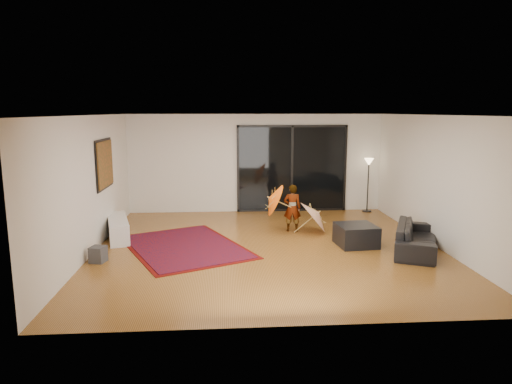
{
  "coord_description": "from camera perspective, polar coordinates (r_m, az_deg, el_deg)",
  "views": [
    {
      "loc": [
        -0.89,
        -9.02,
        2.78
      ],
      "look_at": [
        -0.22,
        0.39,
        1.1
      ],
      "focal_mm": 32.0,
      "sensor_mm": 36.0,
      "label": 1
    }
  ],
  "objects": [
    {
      "name": "wall_back",
      "position": [
        12.64,
        0.0,
        3.6
      ],
      "size": [
        7.0,
        0.0,
        7.0
      ],
      "primitive_type": "plane",
      "rotation": [
        1.57,
        0.0,
        0.0
      ],
      "color": "silver",
      "rests_on": "floor"
    },
    {
      "name": "floor",
      "position": [
        9.49,
        1.51,
        -6.95
      ],
      "size": [
        7.0,
        7.0,
        0.0
      ],
      "primitive_type": "plane",
      "color": "#9C642A",
      "rests_on": "ground"
    },
    {
      "name": "painting",
      "position": [
        10.41,
        -18.38,
        3.35
      ],
      "size": [
        0.04,
        1.28,
        1.08
      ],
      "color": "black",
      "rests_on": "wall_left"
    },
    {
      "name": "sliding_door",
      "position": [
        12.73,
        4.51,
        2.94
      ],
      "size": [
        3.06,
        0.07,
        2.4
      ],
      "color": "black",
      "rests_on": "wall_back"
    },
    {
      "name": "child",
      "position": [
        10.65,
        4.55,
        -2.0
      ],
      "size": [
        0.43,
        0.31,
        1.11
      ],
      "primitive_type": "imported",
      "rotation": [
        0.0,
        0.0,
        3.04
      ],
      "color": "#999999",
      "rests_on": "floor"
    },
    {
      "name": "wall_left",
      "position": [
        9.5,
        -19.96,
        0.83
      ],
      "size": [
        0.0,
        7.0,
        7.0
      ],
      "primitive_type": "plane",
      "rotation": [
        1.57,
        0.0,
        1.57
      ],
      "color": "silver",
      "rests_on": "floor"
    },
    {
      "name": "wall_front",
      "position": [
        5.78,
        4.95,
        -4.3
      ],
      "size": [
        7.0,
        0.0,
        7.0
      ],
      "primitive_type": "plane",
      "rotation": [
        -1.57,
        0.0,
        0.0
      ],
      "color": "silver",
      "rests_on": "floor"
    },
    {
      "name": "floor_lamp",
      "position": [
        12.97,
        13.9,
        2.72
      ],
      "size": [
        0.26,
        0.26,
        1.5
      ],
      "color": "black",
      "rests_on": "floor"
    },
    {
      "name": "ceiling",
      "position": [
        9.07,
        1.59,
        9.58
      ],
      "size": [
        7.0,
        7.0,
        0.0
      ],
      "primitive_type": "plane",
      "rotation": [
        3.14,
        0.0,
        0.0
      ],
      "color": "white",
      "rests_on": "wall_back"
    },
    {
      "name": "parasol_orange",
      "position": [
        10.5,
        1.63,
        -1.15
      ],
      "size": [
        0.48,
        0.77,
        0.84
      ],
      "rotation": [
        0.0,
        -1.14,
        0.0
      ],
      "color": "#FF640D",
      "rests_on": "child"
    },
    {
      "name": "sofa",
      "position": [
        9.73,
        19.43,
        -5.4
      ],
      "size": [
        1.46,
        2.04,
        0.56
      ],
      "primitive_type": "imported",
      "rotation": [
        0.0,
        0.0,
        1.15
      ],
      "color": "black",
      "rests_on": "floor"
    },
    {
      "name": "media_console",
      "position": [
        10.59,
        -16.86,
        -4.33
      ],
      "size": [
        0.81,
        1.65,
        0.44
      ],
      "primitive_type": "cube",
      "rotation": [
        0.0,
        0.0,
        0.27
      ],
      "color": "white",
      "rests_on": "floor"
    },
    {
      "name": "speaker",
      "position": [
        9.06,
        -19.14,
        -7.37
      ],
      "size": [
        0.32,
        0.32,
        0.3
      ],
      "primitive_type": "cube",
      "rotation": [
        0.0,
        0.0,
        -0.26
      ],
      "color": "#424244",
      "rests_on": "floor"
    },
    {
      "name": "parasol_white",
      "position": [
        10.62,
        7.87,
        -2.37
      ],
      "size": [
        0.7,
        0.88,
        0.95
      ],
      "rotation": [
        0.0,
        0.88,
        0.0
      ],
      "color": "silver",
      "rests_on": "floor"
    },
    {
      "name": "wall_right",
      "position": [
        10.14,
        21.65,
        1.27
      ],
      "size": [
        0.0,
        7.0,
        7.0
      ],
      "primitive_type": "plane",
      "rotation": [
        1.57,
        0.0,
        -1.57
      ],
      "color": "silver",
      "rests_on": "floor"
    },
    {
      "name": "ottoman",
      "position": [
        9.8,
        12.4,
        -5.29
      ],
      "size": [
        0.84,
        0.84,
        0.44
      ],
      "primitive_type": "cube",
      "rotation": [
        0.0,
        0.0,
        0.09
      ],
      "color": "black",
      "rests_on": "floor"
    },
    {
      "name": "persian_rug",
      "position": [
        9.64,
        -8.9,
        -6.74
      ],
      "size": [
        3.15,
        3.56,
        0.02
      ],
      "rotation": [
        0.0,
        0.0,
        0.43
      ],
      "color": "#540A07",
      "rests_on": "floor"
    }
  ]
}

